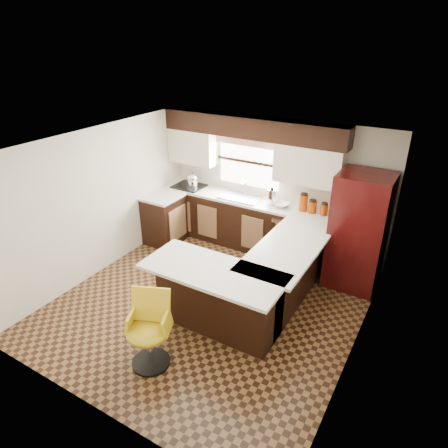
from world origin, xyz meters
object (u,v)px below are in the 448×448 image
Objects in this scene: peninsula_return at (219,298)px; peninsula_long at (283,275)px; bar_chair at (148,333)px; refrigerator at (359,231)px.

peninsula_long is at bearing 61.70° from peninsula_return.
peninsula_long is 2.19m from bar_chair.
peninsula_long is 1.18× the size of peninsula_return.
refrigerator is (1.31, 2.01, 0.47)m from peninsula_return.
peninsula_long is at bearing 43.31° from bar_chair.
peninsula_return is (-0.53, -0.97, 0.00)m from peninsula_long.
peninsula_long is 1.38m from refrigerator.
peninsula_long is 1.05× the size of refrigerator.
refrigerator is 3.49m from bar_chair.
refrigerator reaches higher than peninsula_long.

